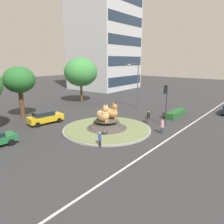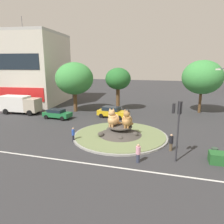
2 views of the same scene
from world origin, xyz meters
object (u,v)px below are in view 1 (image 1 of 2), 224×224
cat_statue_calico (103,115)px  traffic_light_mast (166,97)px  second_tree_near_tower (81,72)px  office_tower (104,32)px  hatchback_near_shophouse (45,117)px  pedestrian_black_shirt (148,117)px  pedestrian_blue_shirt (100,139)px  cat_statue_tabby (112,112)px  litter_bin (164,115)px  streetlight_arm (137,83)px  pedestrian_pink_shirt (162,126)px  third_tree_left (19,80)px

cat_statue_calico → traffic_light_mast: bearing=64.6°
traffic_light_mast → second_tree_near_tower: bearing=-1.9°
office_tower → second_tree_near_tower: (-19.22, -10.62, -9.90)m
office_tower → hatchback_near_shophouse: (-32.33, -17.72, -14.89)m
cat_statue_calico → pedestrian_black_shirt: cat_statue_calico is taller
office_tower → second_tree_near_tower: size_ratio=3.67×
pedestrian_blue_shirt → office_tower: bearing=164.4°
cat_statue_tabby → cat_statue_calico: bearing=-95.2°
cat_statue_calico → traffic_light_mast: traffic_light_mast is taller
office_tower → pedestrian_blue_shirt: (-33.52, -28.55, -14.93)m
litter_bin → streetlight_arm: bearing=68.4°
pedestrian_pink_shirt → litter_bin: (6.31, 2.72, -0.40)m
cat_statue_calico → litter_bin: cat_statue_calico is taller
hatchback_near_shophouse → litter_bin: 16.61m
pedestrian_blue_shirt → litter_bin: (13.62, -0.18, -0.37)m
office_tower → second_tree_near_tower: bearing=-153.1°
third_tree_left → second_tree_near_tower: bearing=8.8°
cat_statue_calico → third_tree_left: 13.86m
streetlight_arm → office_tower: bearing=-116.5°
office_tower → hatchback_near_shophouse: 39.76m
cat_statue_calico → second_tree_near_tower: (10.69, 15.22, 3.82)m
pedestrian_pink_shirt → hatchback_near_shophouse: size_ratio=0.34×
pedestrian_black_shirt → litter_bin: size_ratio=1.84×
cat_statue_tabby → second_tree_near_tower: second_tree_near_tower is taller
third_tree_left → streetlight_arm: size_ratio=0.96×
office_tower → third_tree_left: (-32.72, -12.70, -10.33)m
office_tower → litter_bin: size_ratio=35.00×
traffic_light_mast → pedestrian_blue_shirt: bearing=90.0°
traffic_light_mast → litter_bin: 4.94m
second_tree_near_tower → pedestrian_black_shirt: 18.80m
cat_statue_calico → hatchback_near_shophouse: (-2.41, 8.12, -1.17)m
litter_bin → traffic_light_mast: bearing=-154.9°
traffic_light_mast → second_tree_near_tower: second_tree_near_tower is taller
office_tower → pedestrian_black_shirt: office_tower is taller
hatchback_near_shophouse → pedestrian_pink_shirt: bearing=-57.6°
pedestrian_blue_shirt → pedestrian_pink_shirt: bearing=102.3°
office_tower → streetlight_arm: (-17.31, -22.22, -11.31)m
traffic_light_mast → pedestrian_blue_shirt: traffic_light_mast is taller
streetlight_arm → pedestrian_blue_shirt: 17.78m
traffic_light_mast → streetlight_arm: size_ratio=0.67×
office_tower → pedestrian_pink_shirt: office_tower is taller
office_tower → litter_bin: office_tower is taller
second_tree_near_tower → pedestrian_black_shirt: size_ratio=5.17×
traffic_light_mast → second_tree_near_tower: size_ratio=0.60×
second_tree_near_tower → litter_bin: second_tree_near_tower is taller
hatchback_near_shophouse → litter_bin: bearing=-33.2°
office_tower → pedestrian_blue_shirt: size_ratio=20.39×
third_tree_left → traffic_light_mast: bearing=-61.6°
pedestrian_black_shirt → streetlight_arm: bearing=-79.6°
cat_statue_tabby → hatchback_near_shophouse: 9.09m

